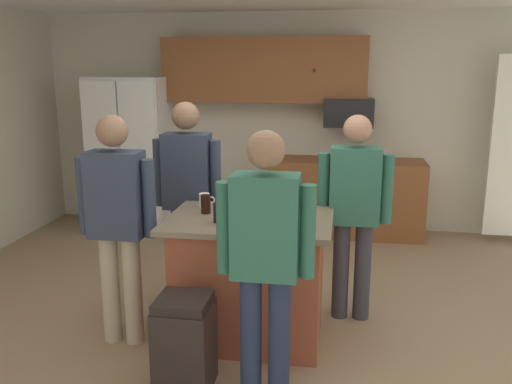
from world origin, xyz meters
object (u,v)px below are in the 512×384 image
Objects in this scene: glass_pilsner at (206,204)px; serving_tray at (265,216)px; person_guest_right at (265,252)px; glass_dark_ale at (306,215)px; tumbler_amber at (265,202)px; mug_blue_stoneware at (205,200)px; kitchen_island at (249,278)px; trash_bin at (185,343)px; refrigerator at (132,154)px; person_host_foreground at (117,216)px; microwave_over_range at (349,112)px; person_guest_by_door at (354,205)px; mug_ceramic_white at (231,203)px; glass_stout_tall at (218,213)px; glass_short_whisky at (251,216)px; person_guest_left at (188,189)px.

glass_pilsner reaches higher than serving_tray.
person_guest_right reaches higher than glass_dark_ale.
tumbler_amber is 0.47m from mug_blue_stoneware.
kitchen_island is 9.27× the size of tumbler_amber.
tumbler_amber is 1.22m from trash_bin.
person_host_foreground is (1.01, -2.81, 0.04)m from refrigerator.
person_guest_by_door is (0.05, -2.26, -0.51)m from microwave_over_range.
serving_tray is (0.28, -0.21, -0.03)m from mug_ceramic_white.
glass_stout_tall is (0.71, 0.05, 0.04)m from person_host_foreground.
person_host_foreground is (-1.59, -2.93, -0.49)m from microwave_over_range.
tumbler_amber is at bearing 86.18° from glass_short_whisky.
trash_bin is (-0.29, -0.70, -0.17)m from kitchen_island.
glass_short_whisky is at bearing -46.30° from mug_blue_stoneware.
mug_ceramic_white reaches higher than trash_bin.
glass_short_whisky reaches higher than glass_stout_tall.
microwave_over_range is 0.33× the size of person_guest_left.
refrigerator is at bearing 121.81° from glass_pilsner.
person_guest_left is 1.02× the size of person_host_foreground.
refrigerator is 14.89× the size of mug_blue_stoneware.
person_guest_left is 2.79× the size of trash_bin.
microwave_over_range reaches higher than serving_tray.
refrigerator is 3.74m from trash_bin.
microwave_over_range is 4.07× the size of glass_pilsner.
glass_stout_tall is at bearing 179.32° from glass_dark_ale.
person_guest_by_door is 0.79m from serving_tray.
glass_stout_tall is (0.14, -0.21, 0.00)m from glass_pilsner.
kitchen_island is 8.55× the size of glass_pilsner.
glass_dark_ale is 0.34m from serving_tray.
kitchen_island is 8.50× the size of glass_stout_tall.
person_guest_by_door is 3.71× the size of serving_tray.
microwave_over_range is 0.34× the size of person_host_foreground.
serving_tray is at bearing 74.10° from glass_short_whisky.
kitchen_island is 0.71× the size of person_guest_right.
person_guest_by_door is 13.15× the size of mug_blue_stoneware.
glass_dark_ale is 0.69m from mug_ceramic_white.
refrigerator is 11.52× the size of glass_dark_ale.
mug_blue_stoneware is at bearing 154.07° from glass_dark_ale.
glass_pilsner reaches higher than kitchen_island.
person_host_foreground is at bearing -175.67° from glass_stout_tall.
microwave_over_range is at bearing 2.60° from refrigerator.
refrigerator reaches higher than person_guest_right.
person_guest_right is 10.29× the size of glass_dark_ale.
glass_stout_tall is 0.46m from tumbler_amber.
person_guest_by_door reaches higher than mug_ceramic_white.
trash_bin is (-0.70, -0.55, -0.71)m from glass_dark_ale.
person_guest_right is 10.70× the size of glass_short_whisky.
person_guest_left is at bearing 15.85° from person_guest_right.
serving_tray reaches higher than trash_bin.
mug_ceramic_white is at bearing 3.76° from person_guest_left.
refrigerator reaches higher than person_guest_by_door.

